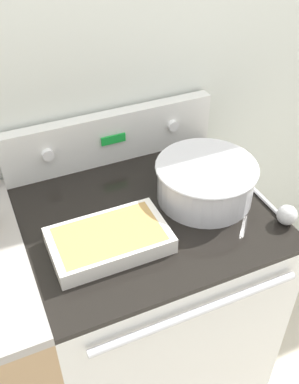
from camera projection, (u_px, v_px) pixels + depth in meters
name	position (u px, v px, depth m)	size (l,w,h in m)	color
kitchen_wall	(101.00, 74.00, 1.52)	(8.00, 0.05, 2.50)	silver
stove_range	(147.00, 302.00, 1.74)	(0.78, 0.72, 0.94)	silver
control_panel	(110.00, 137.00, 1.61)	(0.78, 0.07, 0.19)	silver
mixing_bowl	(206.00, 179.00, 1.45)	(0.33, 0.33, 0.13)	silver
casserole_dish	(109.00, 240.00, 1.30)	(0.34, 0.21, 0.05)	silver
ladle	(283.00, 212.00, 1.40)	(0.06, 0.28, 0.06)	#B7B7B7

